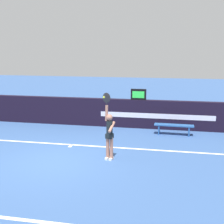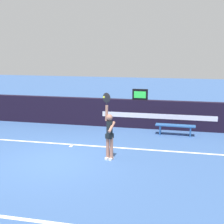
{
  "view_description": "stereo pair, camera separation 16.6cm",
  "coord_description": "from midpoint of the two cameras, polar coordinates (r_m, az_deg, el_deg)",
  "views": [
    {
      "loc": [
        3.76,
        -9.03,
        3.69
      ],
      "look_at": [
        1.85,
        0.52,
        1.65
      ],
      "focal_mm": 48.84,
      "sensor_mm": 36.0,
      "label": 1
    },
    {
      "loc": [
        3.92,
        -9.0,
        3.69
      ],
      "look_at": [
        1.85,
        0.52,
        1.65
      ],
      "focal_mm": 48.84,
      "sensor_mm": 36.0,
      "label": 2
    }
  ],
  "objects": [
    {
      "name": "ground_plane",
      "position": [
        10.47,
        -11.15,
        -9.02
      ],
      "size": [
        60.0,
        60.0,
        0.0
      ],
      "primitive_type": "plane",
      "color": "#36578F"
    },
    {
      "name": "court_lines",
      "position": [
        9.77,
        -13.01,
        -10.65
      ],
      "size": [
        12.36,
        5.4,
        0.0
      ],
      "color": "white",
      "rests_on": "ground"
    },
    {
      "name": "back_wall",
      "position": [
        14.77,
        -4.01,
        0.02
      ],
      "size": [
        17.52,
        0.3,
        1.34
      ],
      "color": "black",
      "rests_on": "ground"
    },
    {
      "name": "speed_display",
      "position": [
        14.18,
        4.65,
        3.3
      ],
      "size": [
        0.71,
        0.16,
        0.5
      ],
      "color": "black",
      "rests_on": "back_wall"
    },
    {
      "name": "tennis_player",
      "position": [
        10.16,
        -0.97,
        -3.9
      ],
      "size": [
        0.42,
        0.46,
        2.27
      ],
      "color": "#A76F59",
      "rests_on": "ground"
    },
    {
      "name": "tennis_ball",
      "position": [
        9.85,
        -2.02,
        2.76
      ],
      "size": [
        0.07,
        0.07,
        0.07
      ],
      "color": "#D2DC32"
    },
    {
      "name": "courtside_bench_near",
      "position": [
        13.43,
        11.17,
        -2.76
      ],
      "size": [
        1.69,
        0.41,
        0.46
      ],
      "color": "#255293",
      "rests_on": "ground"
    }
  ]
}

